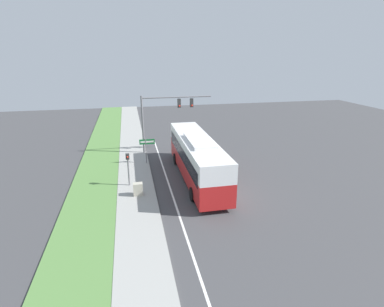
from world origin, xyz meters
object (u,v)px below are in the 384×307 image
Objects in this scene: signal_gantry at (165,111)px; bus at (197,156)px; utility_cabinet at (138,189)px; pedestrian_signal at (128,164)px; street_sign at (147,146)px.

bus is at bearing -77.92° from signal_gantry.
utility_cabinet is (-4.93, -2.36, -1.41)m from bus.
pedestrian_signal reaches higher than street_sign.
pedestrian_signal is (-5.54, -0.44, -0.12)m from bus.
street_sign is at bearing 131.64° from bus.
street_sign reaches higher than utility_cabinet.
signal_gantry is 2.64× the size of pedestrian_signal.
street_sign is 6.84m from utility_cabinet.
utility_cabinet is at bearing -154.44° from bus.
signal_gantry is at bearing 102.08° from bus.
pedestrian_signal is at bearing -115.98° from signal_gantry.
signal_gantry is at bearing 71.61° from utility_cabinet.
street_sign is (1.73, 4.72, -0.07)m from pedestrian_signal.
signal_gantry is 2.87× the size of street_sign.
utility_cabinet is (-3.31, -9.95, -3.77)m from signal_gantry.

